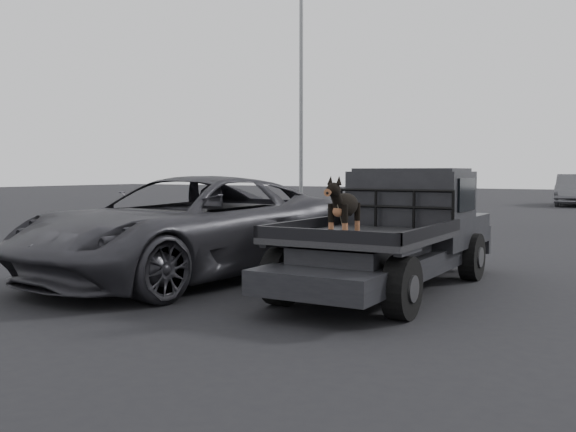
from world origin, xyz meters
The scene contains 8 objects.
ground centered at (0.00, 0.00, 0.00)m, with size 120.00×120.00×0.00m, color black.
flatbed_ute centered at (0.35, 2.37, 0.46)m, with size 2.00×5.40×0.92m, color black, non-canonical shape.
ute_cab centered at (0.35, 3.32, 1.36)m, with size 1.72×1.30×0.88m, color black, non-canonical shape.
headache_rack centered at (0.35, 2.57, 1.20)m, with size 1.80×0.08×0.55m, color black, non-canonical shape.
dog centered at (0.50, 0.52, 1.29)m, with size 0.32×0.60×0.74m, color black, non-canonical shape.
parked_suv centered at (-2.89, 1.74, 0.84)m, with size 2.78×6.03×1.68m, color #333339.
distant_car_a centered at (-0.08, 29.27, 0.80)m, with size 1.70×4.88×1.61m, color #535358.
floodlight_near centered at (-10.93, 19.95, 7.47)m, with size 1.08×0.28×13.74m.
Camera 1 is at (3.79, -6.47, 1.75)m, focal length 40.00 mm.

